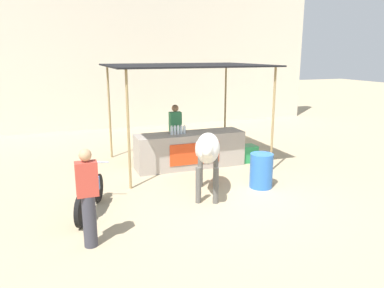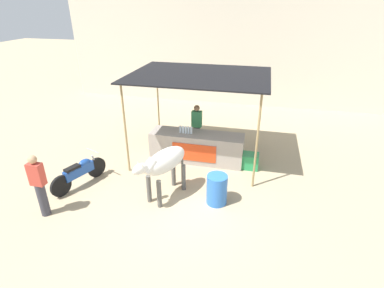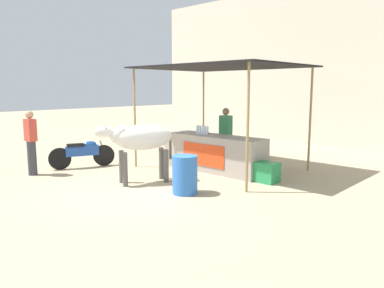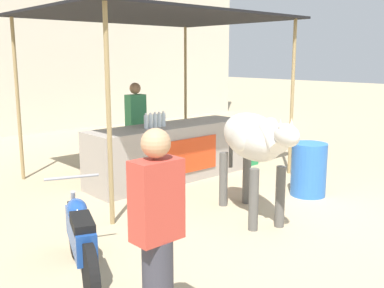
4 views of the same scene
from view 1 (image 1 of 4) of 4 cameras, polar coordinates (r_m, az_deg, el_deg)
name	(u,v)px [view 1 (image 1 of 4)]	position (r m, az deg, el deg)	size (l,w,h in m)	color
ground_plane	(223,194)	(8.54, 4.79, -7.54)	(60.00, 60.00, 0.00)	tan
building_wall_far	(137,53)	(16.17, -8.44, 13.52)	(16.00, 0.50, 6.15)	beige
stall_counter	(190,150)	(10.32, -0.34, -0.92)	(3.00, 0.82, 0.96)	#9E9389
stall_awning	(186,69)	(10.28, -0.95, 11.38)	(4.20, 3.20, 2.78)	black
water_bottle_row	(178,130)	(10.03, -2.13, 2.13)	(0.43, 0.07, 0.25)	silver
vendor_behind_counter	(175,132)	(10.88, -2.55, 1.83)	(0.34, 0.22, 1.65)	#383842
cooler_box	(246,154)	(10.98, 8.21, -1.46)	(0.60, 0.44, 0.48)	#268C4C
water_barrel	(261,171)	(8.92, 10.51, -4.01)	(0.53, 0.53, 0.82)	blue
cow	(208,150)	(8.09, 2.38, -0.99)	(1.08, 1.81, 1.44)	silver
motorcycle_parked	(90,192)	(7.67, -15.28, -7.06)	(0.82, 1.71, 0.90)	black
passerby_on_street	(88,197)	(6.24, -15.57, -7.84)	(0.34, 0.22, 1.65)	#383842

